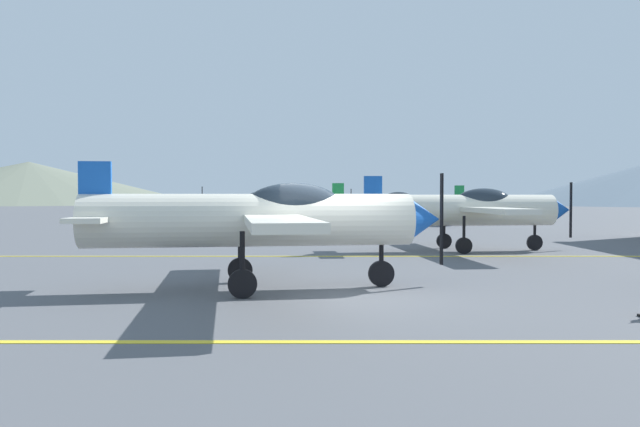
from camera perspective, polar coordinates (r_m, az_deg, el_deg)
The scene contains 8 objects.
ground_plane at distance 12.22m, azimuth 1.59°, elevation -7.54°, with size 400.00×400.00×0.00m, color #54565B.
apron_line_near at distance 8.32m, azimuth 2.45°, elevation -11.87°, with size 80.00×0.16×0.01m, color yellow.
apron_line_far at distance 19.75m, azimuth 0.91°, elevation -4.00°, with size 80.00×0.16×0.01m, color yellow.
airplane_near at distance 12.79m, azimuth -5.33°, elevation -0.43°, with size 7.71×8.83×2.64m.
airplane_mid at distance 22.22m, azimuth 13.38°, elevation 0.41°, with size 7.69×8.83×2.64m.
airplane_far at distance 32.66m, azimuth -4.34°, elevation 0.83°, with size 7.71×8.84×2.64m.
airplane_back at distance 41.43m, azimuth 7.98°, elevation 0.99°, with size 7.73×8.80×2.64m.
hill_left at distance 170.96m, azimuth -25.64°, elevation 2.60°, with size 85.69×85.69×10.57m, color slate.
Camera 1 is at (-0.37, -12.05, 1.95)m, focal length 34.37 mm.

